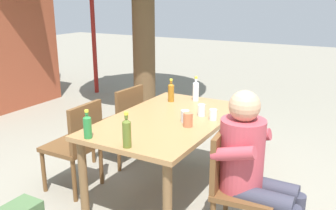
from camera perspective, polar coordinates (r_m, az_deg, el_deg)
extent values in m
plane|color=gray|center=(3.61, 0.00, -13.38)|extent=(24.00, 24.00, 0.00)
cube|color=#A37547|center=(3.30, 0.00, -2.33)|extent=(1.57, 0.94, 0.04)
cylinder|color=brown|center=(2.73, -0.09, -15.36)|extent=(0.07, 0.07, 0.71)
cylinder|color=brown|center=(3.89, 10.23, -5.50)|extent=(0.07, 0.07, 0.71)
cylinder|color=brown|center=(3.14, -12.93, -11.28)|extent=(0.07, 0.07, 0.71)
cylinder|color=brown|center=(4.19, 0.06, -3.62)|extent=(0.07, 0.07, 0.71)
cube|color=brown|center=(2.82, 11.96, -12.86)|extent=(0.48, 0.48, 0.04)
cube|color=brown|center=(2.75, 8.14, -8.02)|extent=(0.42, 0.08, 0.42)
cylinder|color=brown|center=(3.07, 16.05, -15.38)|extent=(0.04, 0.04, 0.41)
cylinder|color=brown|center=(3.13, 8.94, -14.30)|extent=(0.04, 0.04, 0.41)
cube|color=brown|center=(4.13, -7.94, -3.00)|extent=(0.48, 0.48, 0.04)
cube|color=brown|center=(3.93, -5.90, -0.39)|extent=(0.42, 0.07, 0.42)
cylinder|color=brown|center=(4.46, -8.03, -4.59)|extent=(0.04, 0.04, 0.41)
cylinder|color=brown|center=(4.21, -11.50, -6.09)|extent=(0.04, 0.04, 0.41)
cylinder|color=brown|center=(4.23, -4.17, -5.67)|extent=(0.04, 0.04, 0.41)
cylinder|color=brown|center=(3.96, -7.59, -7.35)|extent=(0.04, 0.04, 0.41)
cube|color=brown|center=(3.63, -14.72, -6.18)|extent=(0.44, 0.44, 0.04)
cube|color=brown|center=(3.42, -12.54, -3.31)|extent=(0.42, 0.04, 0.42)
cylinder|color=brown|center=(3.96, -14.63, -7.74)|extent=(0.04, 0.04, 0.41)
cylinder|color=brown|center=(3.73, -18.65, -9.70)|extent=(0.04, 0.04, 0.41)
cylinder|color=brown|center=(3.73, -10.30, -9.02)|extent=(0.04, 0.04, 0.41)
cylinder|color=brown|center=(3.48, -14.28, -11.27)|extent=(0.04, 0.04, 0.41)
cylinder|color=#B7424C|center=(2.71, 11.30, -7.46)|extent=(0.32, 0.32, 0.52)
sphere|color=tan|center=(2.59, 11.74, -0.17)|extent=(0.22, 0.22, 0.22)
cylinder|color=#383847|center=(2.70, 14.50, -13.95)|extent=(0.14, 0.40, 0.14)
cylinder|color=#B7424C|center=(2.51, 10.02, -7.40)|extent=(0.09, 0.31, 0.16)
cylinder|color=#383847|center=(2.85, 15.48, -12.27)|extent=(0.14, 0.40, 0.14)
cylinder|color=#B7424C|center=(2.85, 12.59, -4.64)|extent=(0.09, 0.31, 0.16)
cylinder|color=white|center=(3.83, 4.30, 2.02)|extent=(0.06, 0.06, 0.18)
cone|color=white|center=(3.81, 4.34, 3.55)|extent=(0.06, 0.06, 0.03)
cylinder|color=white|center=(3.80, 4.35, 3.93)|extent=(0.03, 0.03, 0.03)
cylinder|color=yellow|center=(3.80, 4.35, 4.27)|extent=(0.03, 0.03, 0.02)
cylinder|color=#287A38|center=(2.88, -12.31, -3.48)|extent=(0.06, 0.06, 0.16)
cone|color=#287A38|center=(2.85, -12.42, -1.74)|extent=(0.06, 0.06, 0.02)
cylinder|color=#287A38|center=(2.84, -12.45, -1.31)|extent=(0.03, 0.03, 0.02)
cylinder|color=yellow|center=(2.84, -12.48, -0.92)|extent=(0.03, 0.03, 0.02)
cylinder|color=#996019|center=(3.79, 0.48, 1.81)|extent=(0.06, 0.06, 0.17)
cone|color=#996019|center=(3.77, 0.48, 3.25)|extent=(0.06, 0.06, 0.02)
cylinder|color=#996019|center=(3.76, 0.48, 3.60)|extent=(0.03, 0.03, 0.02)
cylinder|color=yellow|center=(3.76, 0.48, 3.92)|extent=(0.03, 0.03, 0.02)
cylinder|color=#566623|center=(2.66, -6.37, -4.57)|extent=(0.06, 0.06, 0.19)
cone|color=#566623|center=(2.62, -6.44, -2.36)|extent=(0.06, 0.06, 0.03)
cylinder|color=#566623|center=(2.61, -6.46, -1.81)|extent=(0.03, 0.03, 0.03)
cylinder|color=yellow|center=(2.60, -6.48, -1.31)|extent=(0.03, 0.03, 0.02)
cylinder|color=white|center=(3.25, 6.98, -1.49)|extent=(0.07, 0.07, 0.10)
cylinder|color=#BC6B47|center=(3.07, 3.09, -2.29)|extent=(0.08, 0.08, 0.12)
cylinder|color=#B2B7BC|center=(3.18, 2.65, -1.73)|extent=(0.07, 0.07, 0.10)
cylinder|color=silver|center=(3.35, 5.18, -0.80)|extent=(0.07, 0.07, 0.11)
cube|color=maroon|center=(4.48, 11.31, -4.78)|extent=(0.32, 0.17, 0.39)
cube|color=maroon|center=(4.47, 12.67, -5.86)|extent=(0.23, 0.06, 0.17)
cylinder|color=brown|center=(5.85, -3.78, 11.03)|extent=(0.35, 0.35, 2.49)
cylinder|color=maroon|center=(7.12, -11.48, 11.76)|extent=(0.08, 0.08, 2.50)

